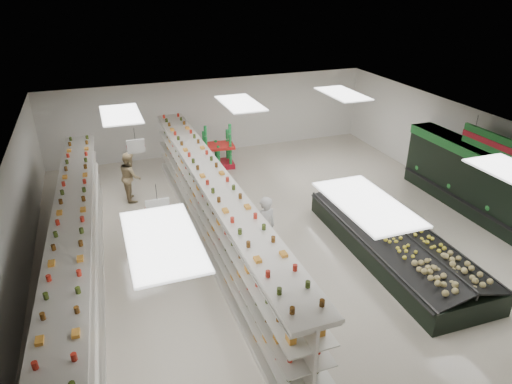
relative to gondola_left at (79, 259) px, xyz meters
name	(u,v)px	position (x,y,z in m)	size (l,w,h in m)	color
floor	(283,239)	(5.64, 0.56, -0.97)	(16.00, 16.00, 0.00)	beige
ceiling	(286,138)	(5.64, 0.56, 2.23)	(14.00, 16.00, 0.02)	white
wall_back	(212,116)	(5.64, 8.56, 0.63)	(14.00, 0.02, 3.20)	white
wall_left	(14,235)	(-1.36, 0.56, 0.63)	(0.02, 16.00, 3.20)	white
wall_right	(478,160)	(12.64, 0.56, 0.63)	(0.02, 16.00, 3.20)	white
produce_wall_case	(501,190)	(12.17, -0.94, 0.27)	(0.93, 8.00, 2.20)	black
aisle_sign_near	(158,208)	(1.84, -1.44, 1.78)	(0.52, 0.06, 0.75)	white
aisle_sign_far	(136,146)	(1.84, 2.56, 1.78)	(0.52, 0.06, 0.75)	white
hortifruti_banner	(505,148)	(11.89, -0.94, 1.68)	(0.12, 3.20, 0.95)	#1B6827
gondola_left	(79,259)	(0.00, 0.00, 0.00)	(1.43, 12.20, 2.11)	silver
gondola_center	(214,213)	(3.67, 1.05, 0.04)	(1.06, 12.66, 2.19)	silver
produce_island	(394,241)	(8.27, -1.22, -0.54)	(2.41, 6.32, 0.94)	black
soda_endcap	(217,148)	(5.31, 6.68, -0.14)	(1.43, 1.05, 1.72)	#A41221
shopper_main	(265,228)	(4.76, -0.15, -0.02)	(0.69, 0.46, 1.90)	silver
shopper_background	(130,176)	(1.71, 4.87, -0.10)	(0.85, 0.52, 1.74)	#96815C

